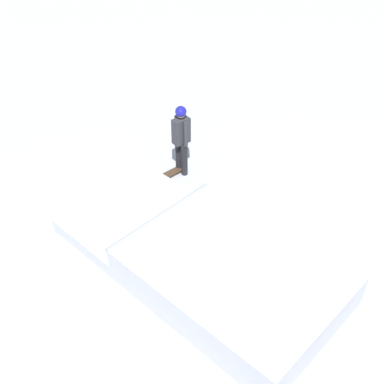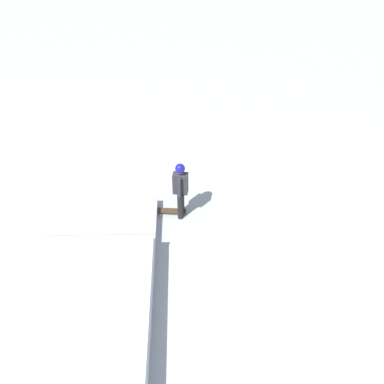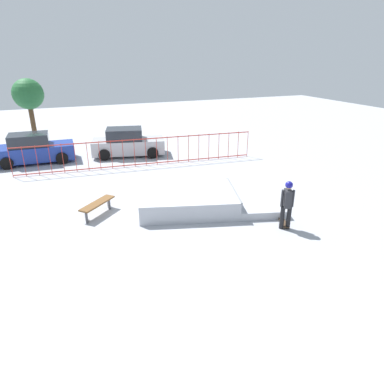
% 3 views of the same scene
% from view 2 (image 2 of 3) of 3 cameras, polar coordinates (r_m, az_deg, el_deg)
% --- Properties ---
extents(ground_plane, '(60.00, 60.00, 0.00)m').
position_cam_2_polar(ground_plane, '(9.46, -15.88, -18.98)').
color(ground_plane, '#A8AAB2').
extents(skate_ramp, '(5.91, 4.00, 0.74)m').
position_cam_2_polar(skate_ramp, '(9.62, -13.40, -13.25)').
color(skate_ramp, '#B0B3BB').
rests_on(skate_ramp, ground).
extents(skater, '(0.41, 0.44, 1.73)m').
position_cam_2_polar(skater, '(10.70, -1.57, 0.73)').
color(skater, black).
rests_on(skater, ground).
extents(skateboard, '(0.47, 0.82, 0.09)m').
position_cam_2_polar(skateboard, '(11.39, -2.86, -2.60)').
color(skateboard, '#3F2D1E').
rests_on(skateboard, ground).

